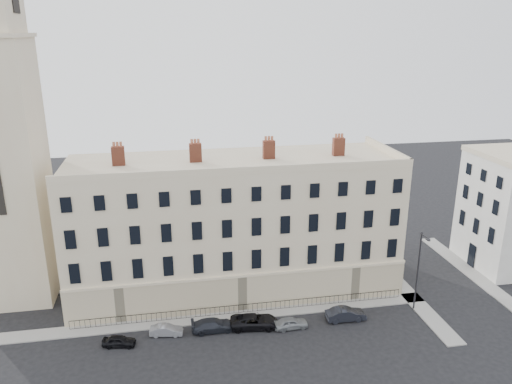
% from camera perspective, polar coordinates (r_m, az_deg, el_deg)
% --- Properties ---
extents(ground, '(160.00, 160.00, 0.00)m').
position_cam_1_polar(ground, '(50.92, 6.50, -16.09)').
color(ground, black).
rests_on(ground, ground).
extents(terrace, '(36.22, 12.22, 17.00)m').
position_cam_1_polar(terrace, '(56.63, -2.53, -3.73)').
color(terrace, beige).
rests_on(terrace, ground).
extents(pavement_terrace, '(48.00, 2.00, 0.12)m').
position_cam_1_polar(pavement_terrace, '(53.44, -5.76, -14.19)').
color(pavement_terrace, gray).
rests_on(pavement_terrace, ground).
extents(pavement_east_return, '(2.00, 24.00, 0.12)m').
position_cam_1_polar(pavement_east_return, '(61.68, 16.14, -10.18)').
color(pavement_east_return, gray).
rests_on(pavement_east_return, ground).
extents(pavement_adjacent, '(2.00, 20.00, 0.12)m').
position_cam_1_polar(pavement_adjacent, '(67.98, 23.06, -8.23)').
color(pavement_adjacent, gray).
rests_on(pavement_adjacent, ground).
extents(railings, '(35.00, 0.04, 0.96)m').
position_cam_1_polar(railings, '(53.89, -1.46, -13.17)').
color(railings, black).
rests_on(railings, ground).
extents(car_a, '(3.29, 1.78, 1.06)m').
position_cam_1_polar(car_a, '(50.75, -15.37, -16.10)').
color(car_a, black).
rests_on(car_a, ground).
extents(car_b, '(3.36, 1.59, 1.06)m').
position_cam_1_polar(car_b, '(51.31, -10.21, -15.28)').
color(car_b, gray).
rests_on(car_b, ground).
extents(car_c, '(4.36, 1.82, 1.26)m').
position_cam_1_polar(car_c, '(51.28, -4.91, -14.92)').
color(car_c, '#20232B').
rests_on(car_c, ground).
extents(car_d, '(5.06, 2.79, 1.34)m').
position_cam_1_polar(car_d, '(51.61, -0.20, -14.55)').
color(car_d, black).
rests_on(car_d, ground).
extents(car_e, '(3.49, 1.55, 1.17)m').
position_cam_1_polar(car_e, '(51.63, 4.01, -14.70)').
color(car_e, gray).
rests_on(car_e, ground).
extents(car_f, '(4.17, 1.53, 1.37)m').
position_cam_1_polar(car_f, '(53.49, 10.21, -13.58)').
color(car_f, black).
rests_on(car_f, ground).
extents(streetlamp, '(0.39, 1.93, 8.91)m').
position_cam_1_polar(streetlamp, '(55.01, 18.08, -8.25)').
color(streetlamp, '#2C2C31').
rests_on(streetlamp, ground).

